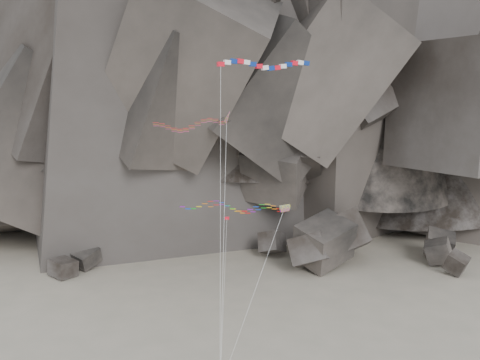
{
  "coord_description": "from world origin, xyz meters",
  "views": [
    {
      "loc": [
        -0.42,
        -54.33,
        30.3
      ],
      "look_at": [
        0.05,
        6.0,
        19.99
      ],
      "focal_mm": 40.0,
      "sensor_mm": 36.0,
      "label": 1
    }
  ],
  "objects_px": {
    "banner_kite": "(264,66)",
    "pennant_kite": "(225,256)",
    "parafoil_kite": "(229,206)",
    "delta_kite": "(187,125)"
  },
  "relations": [
    {
      "from": "banner_kite",
      "to": "pennant_kite",
      "type": "bearing_deg",
      "value": -166.9
    },
    {
      "from": "pennant_kite",
      "to": "parafoil_kite",
      "type": "bearing_deg",
      "value": 83.01
    },
    {
      "from": "parafoil_kite",
      "to": "pennant_kite",
      "type": "xyz_separation_m",
      "value": [
        -0.36,
        -3.63,
        -4.57
      ]
    },
    {
      "from": "delta_kite",
      "to": "pennant_kite",
      "type": "xyz_separation_m",
      "value": [
        4.0,
        -2.05,
        -13.68
      ]
    },
    {
      "from": "parafoil_kite",
      "to": "pennant_kite",
      "type": "distance_m",
      "value": 5.85
    },
    {
      "from": "delta_kite",
      "to": "pennant_kite",
      "type": "height_order",
      "value": "delta_kite"
    },
    {
      "from": "banner_kite",
      "to": "parafoil_kite",
      "type": "xyz_separation_m",
      "value": [
        -3.77,
        0.51,
        -15.12
      ]
    },
    {
      "from": "banner_kite",
      "to": "parafoil_kite",
      "type": "bearing_deg",
      "value": 148.29
    },
    {
      "from": "banner_kite",
      "to": "parafoil_kite",
      "type": "height_order",
      "value": "banner_kite"
    },
    {
      "from": "parafoil_kite",
      "to": "banner_kite",
      "type": "bearing_deg",
      "value": -23.42
    }
  ]
}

